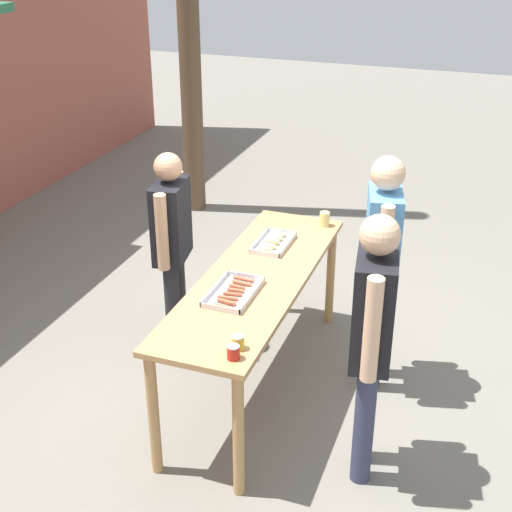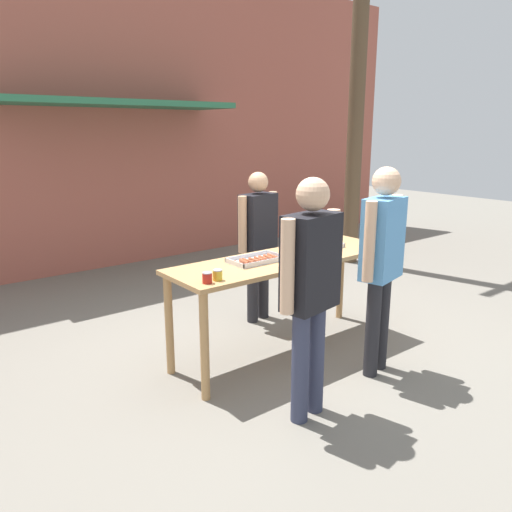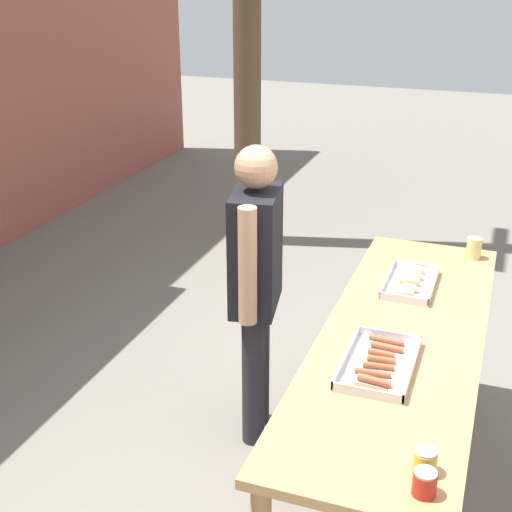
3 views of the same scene
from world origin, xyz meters
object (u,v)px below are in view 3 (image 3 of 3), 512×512
(food_tray_sausages, at_px, (379,364))
(person_server_behind_table, at_px, (256,272))
(condiment_jar_ketchup, at_px, (425,461))
(condiment_jar_mustard, at_px, (425,483))
(food_tray_buns, at_px, (410,282))
(beer_cup, at_px, (474,248))

(food_tray_sausages, distance_m, person_server_behind_table, 0.98)
(condiment_jar_ketchup, bearing_deg, food_tray_sausages, 24.00)
(condiment_jar_mustard, bearing_deg, condiment_jar_ketchup, 6.76)
(food_tray_sausages, relative_size, food_tray_buns, 1.13)
(condiment_jar_mustard, bearing_deg, food_tray_sausages, 21.61)
(food_tray_sausages, relative_size, condiment_jar_mustard, 5.59)
(food_tray_buns, distance_m, beer_cup, 0.56)
(condiment_jar_ketchup, bearing_deg, condiment_jar_mustard, -173.24)
(food_tray_buns, xyz_separation_m, condiment_jar_ketchup, (-1.40, -0.26, 0.02))
(food_tray_sausages, height_order, food_tray_buns, food_tray_buns)
(food_tray_sausages, relative_size, beer_cup, 4.11)
(food_tray_buns, bearing_deg, condiment_jar_mustard, -169.73)
(condiment_jar_mustard, relative_size, person_server_behind_table, 0.05)
(food_tray_buns, distance_m, condiment_jar_mustard, 1.53)
(person_server_behind_table, bearing_deg, beer_cup, -67.10)
(condiment_jar_mustard, distance_m, person_server_behind_table, 1.66)
(condiment_jar_mustard, relative_size, condiment_jar_ketchup, 1.00)
(condiment_jar_ketchup, xyz_separation_m, beer_cup, (1.88, -0.01, 0.02))
(food_tray_sausages, relative_size, condiment_jar_ketchup, 5.59)
(condiment_jar_mustard, xyz_separation_m, person_server_behind_table, (1.31, 1.02, 0.00))
(condiment_jar_mustard, xyz_separation_m, condiment_jar_ketchup, (0.10, 0.01, 0.00))
(beer_cup, bearing_deg, condiment_jar_mustard, -179.92)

